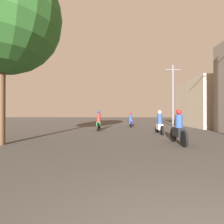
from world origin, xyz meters
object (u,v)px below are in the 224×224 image
(motorcycle_black, at_px, (178,130))
(motorcycle_green, at_px, (99,122))
(utility_pole_far, at_px, (173,94))
(street_tree, at_px, (1,15))
(building_right_far, at_px, (208,104))
(motorcycle_blue, at_px, (131,121))
(motorcycle_white, at_px, (160,124))

(motorcycle_black, relative_size, motorcycle_green, 0.97)
(utility_pole_far, relative_size, street_tree, 0.79)
(street_tree, bearing_deg, building_right_far, 36.79)
(motorcycle_blue, distance_m, street_tree, 13.03)
(building_right_far, xyz_separation_m, utility_pole_far, (-3.39, 0.50, 1.06))
(building_right_far, height_order, utility_pole_far, utility_pole_far)
(motorcycle_blue, bearing_deg, building_right_far, 0.84)
(building_right_far, bearing_deg, motorcycle_black, -122.53)
(motorcycle_white, distance_m, street_tree, 10.27)
(motorcycle_white, xyz_separation_m, motorcycle_green, (-4.29, 2.37, 0.01))
(motorcycle_white, relative_size, street_tree, 0.23)
(motorcycle_black, bearing_deg, motorcycle_green, 123.14)
(motorcycle_blue, bearing_deg, motorcycle_black, -85.64)
(motorcycle_black, xyz_separation_m, building_right_far, (6.61, 10.37, 1.74))
(motorcycle_green, bearing_deg, utility_pole_far, 37.76)
(motorcycle_black, relative_size, motorcycle_white, 1.04)
(motorcycle_black, relative_size, utility_pole_far, 0.31)
(building_right_far, bearing_deg, utility_pole_far, 171.61)
(motorcycle_green, relative_size, building_right_far, 0.30)
(motorcycle_white, bearing_deg, street_tree, -154.56)
(motorcycle_blue, relative_size, building_right_far, 0.29)
(motorcycle_black, distance_m, utility_pole_far, 11.68)
(motorcycle_white, bearing_deg, motorcycle_blue, 101.01)
(motorcycle_black, xyz_separation_m, motorcycle_green, (-4.19, 6.23, 0.01))
(motorcycle_green, xyz_separation_m, street_tree, (-3.59, -6.62, 5.02))
(motorcycle_green, relative_size, utility_pole_far, 0.32)
(street_tree, bearing_deg, utility_pole_far, 45.68)
(motorcycle_green, xyz_separation_m, motorcycle_blue, (2.83, 3.53, -0.03))
(motorcycle_white, relative_size, motorcycle_green, 0.93)
(motorcycle_black, xyz_separation_m, motorcycle_blue, (-1.36, 9.76, -0.02))
(motorcycle_black, distance_m, motorcycle_white, 3.85)
(motorcycle_blue, height_order, street_tree, street_tree)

